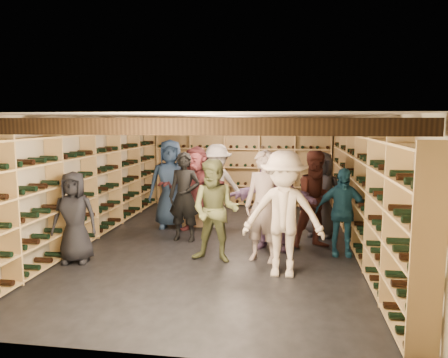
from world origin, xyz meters
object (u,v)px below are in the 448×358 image
person_6 (171,184)px  person_12 (321,194)px  person_1 (184,197)px  person_2 (215,211)px  person_3 (283,214)px  person_4 (342,212)px  person_7 (264,206)px  crate_stack_left (192,214)px  person_8 (317,200)px  person_0 (74,217)px  person_5 (196,189)px  crate_loose (311,216)px  person_9 (217,186)px  person_11 (273,201)px  crate_stack_right (273,203)px

person_6 → person_12: 3.19m
person_1 → person_2: (0.80, -1.15, -0.01)m
person_3 → person_4: person_3 is taller
person_7 → crate_stack_left: bearing=146.6°
person_1 → person_8: person_8 is taller
person_2 → person_4: (2.09, 0.66, -0.09)m
person_0 → person_2: 2.30m
person_6 → person_7: bearing=-53.2°
person_6 → person_7: (2.14, -2.02, -0.03)m
person_3 → person_5: bearing=131.1°
person_2 → person_5: person_5 is taller
person_3 → crate_stack_left: bearing=129.5°
person_7 → crate_loose: bearing=92.4°
person_3 → person_6: 3.63m
person_9 → person_3: bearing=-84.9°
person_0 → person_1: person_1 is taller
crate_stack_left → person_4: bearing=-28.9°
person_3 → person_12: (0.71, 2.40, -0.09)m
person_9 → person_0: bearing=-147.7°
person_7 → person_8: size_ratio=1.03×
person_8 → person_1: bearing=156.9°
person_11 → person_12: size_ratio=1.04×
person_11 → person_1: bearing=-176.3°
crate_stack_left → person_9: person_9 is taller
person_0 → person_2: person_2 is taller
person_5 → person_7: (1.53, -1.79, 0.03)m
person_0 → person_7: bearing=0.2°
crate_stack_right → person_12: size_ratio=0.40×
crate_loose → person_1: 3.42m
person_2 → person_3: bearing=-16.5°
person_11 → crate_loose: bearing=86.2°
person_2 → person_11: (0.91, 0.84, 0.03)m
crate_stack_left → person_9: (0.56, -0.00, 0.65)m
person_2 → person_4: size_ratio=1.12×
person_0 → person_7: (3.06, 0.51, 0.17)m
crate_loose → person_8: 2.43m
crate_stack_right → person_6: size_ratio=0.36×
crate_loose → person_9: bearing=-153.9°
person_6 → crate_stack_right: bearing=22.4°
person_3 → person_9: person_3 is taller
person_1 → person_6: person_6 is taller
crate_stack_left → person_5: person_5 is taller
person_1 → person_2: 1.40m
person_4 → person_11: person_11 is taller
crate_stack_left → person_1: 1.32m
person_3 → person_6: size_ratio=0.99×
person_12 → person_2: bearing=-119.4°
person_4 → person_8: (-0.40, 0.38, 0.13)m
person_4 → person_7: size_ratio=0.82×
crate_loose → person_7: size_ratio=0.27×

